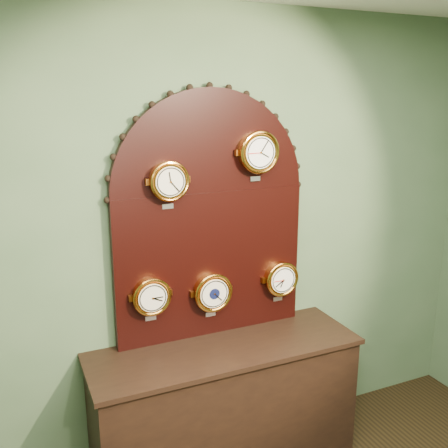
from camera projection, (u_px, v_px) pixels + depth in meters
name	position (u px, v px, depth m)	size (l,w,h in m)	color
wall_back	(208.00, 243.00, 3.10)	(4.00, 4.00, 0.00)	#4D6847
shop_counter	(225.00, 409.00, 3.11)	(1.60, 0.50, 0.80)	black
display_board	(210.00, 209.00, 3.00)	(1.26, 0.06, 1.53)	black
roman_clock	(169.00, 181.00, 2.79)	(0.23, 0.08, 0.28)	orange
arabic_clock	(258.00, 152.00, 2.97)	(0.26, 0.08, 0.31)	orange
hygrometer	(151.00, 296.00, 2.90)	(0.23, 0.08, 0.28)	orange
barometer	(212.00, 292.00, 3.06)	(0.25, 0.08, 0.30)	orange
tide_clock	(281.00, 279.00, 3.25)	(0.23, 0.08, 0.28)	orange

